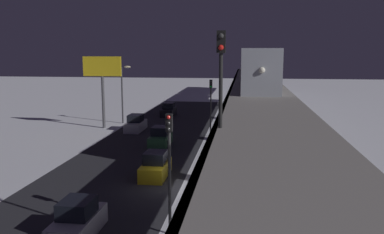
{
  "coord_description": "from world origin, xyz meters",
  "views": [
    {
      "loc": [
        -5.11,
        27.26,
        9.48
      ],
      "look_at": [
        0.36,
        -14.85,
        2.67
      ],
      "focal_mm": 38.18,
      "sensor_mm": 36.0,
      "label": 1
    }
  ],
  "objects_px": {
    "traffic_light_mid": "(211,100)",
    "sedan_yellow": "(156,167)",
    "sedan_black": "(169,110)",
    "commercial_billboard": "(102,73)",
    "subway_train": "(253,60)",
    "sedan_silver": "(78,221)",
    "rail_signal": "(221,62)",
    "traffic_light_near": "(169,157)",
    "sedan_silver_2": "(136,124)",
    "sedan_green": "(160,138)"
  },
  "relations": [
    {
      "from": "rail_signal",
      "to": "sedan_silver_2",
      "type": "relative_size",
      "value": 0.88
    },
    {
      "from": "sedan_yellow",
      "to": "sedan_silver_2",
      "type": "height_order",
      "value": "same"
    },
    {
      "from": "sedan_silver_2",
      "to": "commercial_billboard",
      "type": "relative_size",
      "value": 0.51
    },
    {
      "from": "subway_train",
      "to": "traffic_light_near",
      "type": "relative_size",
      "value": 11.57
    },
    {
      "from": "sedan_green",
      "to": "sedan_black",
      "type": "relative_size",
      "value": 0.92
    },
    {
      "from": "subway_train",
      "to": "sedan_silver",
      "type": "relative_size",
      "value": 18.17
    },
    {
      "from": "rail_signal",
      "to": "traffic_light_mid",
      "type": "xyz_separation_m",
      "value": [
        2.76,
        -28.36,
        -4.86
      ]
    },
    {
      "from": "sedan_silver",
      "to": "sedan_yellow",
      "type": "bearing_deg",
      "value": 80.23
    },
    {
      "from": "sedan_silver",
      "to": "sedan_black",
      "type": "xyz_separation_m",
      "value": [
        2.8,
        -40.34,
        0.0
      ]
    },
    {
      "from": "subway_train",
      "to": "sedan_silver_2",
      "type": "bearing_deg",
      "value": 52.57
    },
    {
      "from": "subway_train",
      "to": "sedan_black",
      "type": "bearing_deg",
      "value": 27.78
    },
    {
      "from": "sedan_black",
      "to": "sedan_silver_2",
      "type": "relative_size",
      "value": 0.99
    },
    {
      "from": "sedan_yellow",
      "to": "sedan_black",
      "type": "height_order",
      "value": "same"
    },
    {
      "from": "rail_signal",
      "to": "commercial_billboard",
      "type": "height_order",
      "value": "rail_signal"
    },
    {
      "from": "rail_signal",
      "to": "commercial_billboard",
      "type": "xyz_separation_m",
      "value": [
        16.47,
        -31.79,
        -2.23
      ]
    },
    {
      "from": "rail_signal",
      "to": "sedan_silver",
      "type": "distance_m",
      "value": 11.36
    },
    {
      "from": "sedan_black",
      "to": "traffic_light_near",
      "type": "bearing_deg",
      "value": 100.75
    },
    {
      "from": "rail_signal",
      "to": "sedan_silver_2",
      "type": "xyz_separation_m",
      "value": [
        12.06,
        -30.59,
        -8.26
      ]
    },
    {
      "from": "commercial_billboard",
      "to": "sedan_silver_2",
      "type": "bearing_deg",
      "value": 164.83
    },
    {
      "from": "sedan_silver",
      "to": "commercial_billboard",
      "type": "xyz_separation_m",
      "value": [
        9.01,
        -29.51,
        6.03
      ]
    },
    {
      "from": "sedan_silver",
      "to": "traffic_light_mid",
      "type": "xyz_separation_m",
      "value": [
        -4.7,
        -26.08,
        3.4
      ]
    },
    {
      "from": "sedan_green",
      "to": "sedan_silver_2",
      "type": "height_order",
      "value": "same"
    },
    {
      "from": "sedan_yellow",
      "to": "sedan_silver_2",
      "type": "relative_size",
      "value": 0.89
    },
    {
      "from": "commercial_billboard",
      "to": "sedan_yellow",
      "type": "bearing_deg",
      "value": 119.57
    },
    {
      "from": "rail_signal",
      "to": "sedan_black",
      "type": "distance_m",
      "value": 44.6
    },
    {
      "from": "sedan_silver",
      "to": "sedan_silver_2",
      "type": "relative_size",
      "value": 0.89
    },
    {
      "from": "sedan_yellow",
      "to": "sedan_black",
      "type": "distance_m",
      "value": 30.23
    },
    {
      "from": "traffic_light_mid",
      "to": "sedan_yellow",
      "type": "bearing_deg",
      "value": 79.49
    },
    {
      "from": "sedan_green",
      "to": "sedan_black",
      "type": "bearing_deg",
      "value": 98.19
    },
    {
      "from": "rail_signal",
      "to": "traffic_light_near",
      "type": "distance_m",
      "value": 6.39
    },
    {
      "from": "sedan_yellow",
      "to": "sedan_green",
      "type": "bearing_deg",
      "value": 99.79
    },
    {
      "from": "sedan_green",
      "to": "sedan_silver_2",
      "type": "xyz_separation_m",
      "value": [
        4.6,
        -7.43,
        0.0
      ]
    },
    {
      "from": "rail_signal",
      "to": "traffic_light_near",
      "type": "height_order",
      "value": "rail_signal"
    },
    {
      "from": "sedan_yellow",
      "to": "sedan_silver",
      "type": "bearing_deg",
      "value": -99.77
    },
    {
      "from": "rail_signal",
      "to": "sedan_black",
      "type": "relative_size",
      "value": 0.89
    },
    {
      "from": "sedan_black",
      "to": "sedan_silver_2",
      "type": "height_order",
      "value": "same"
    },
    {
      "from": "sedan_green",
      "to": "traffic_light_near",
      "type": "xyz_separation_m",
      "value": [
        -4.7,
        20.07,
        3.4
      ]
    },
    {
      "from": "sedan_silver_2",
      "to": "sedan_silver",
      "type": "bearing_deg",
      "value": 99.23
    },
    {
      "from": "commercial_billboard",
      "to": "subway_train",
      "type": "bearing_deg",
      "value": -137.0
    },
    {
      "from": "sedan_silver_2",
      "to": "sedan_yellow",
      "type": "bearing_deg",
      "value": 109.71
    },
    {
      "from": "subway_train",
      "to": "sedan_black",
      "type": "height_order",
      "value": "subway_train"
    },
    {
      "from": "subway_train",
      "to": "sedan_yellow",
      "type": "relative_size",
      "value": 18.31
    },
    {
      "from": "traffic_light_mid",
      "to": "commercial_billboard",
      "type": "xyz_separation_m",
      "value": [
        13.71,
        -3.43,
        2.63
      ]
    },
    {
      "from": "subway_train",
      "to": "sedan_silver",
      "type": "distance_m",
      "value": 48.4
    },
    {
      "from": "sedan_silver",
      "to": "sedan_silver_2",
      "type": "bearing_deg",
      "value": 99.23
    },
    {
      "from": "sedan_black",
      "to": "commercial_billboard",
      "type": "xyz_separation_m",
      "value": [
        6.21,
        10.82,
        6.03
      ]
    },
    {
      "from": "sedan_green",
      "to": "traffic_light_near",
      "type": "height_order",
      "value": "traffic_light_near"
    },
    {
      "from": "sedan_yellow",
      "to": "traffic_light_near",
      "type": "xyz_separation_m",
      "value": [
        -2.9,
        9.64,
        3.4
      ]
    },
    {
      "from": "sedan_green",
      "to": "sedan_black",
      "type": "xyz_separation_m",
      "value": [
        2.8,
        -19.45,
        0.0
      ]
    },
    {
      "from": "sedan_yellow",
      "to": "sedan_silver_2",
      "type": "distance_m",
      "value": 18.97
    }
  ]
}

